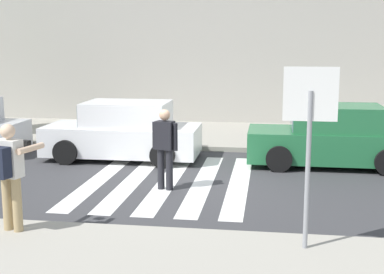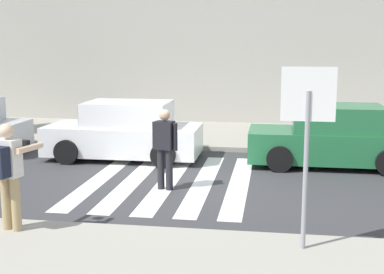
{
  "view_description": "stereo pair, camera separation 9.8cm",
  "coord_description": "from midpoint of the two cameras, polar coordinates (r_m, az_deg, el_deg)",
  "views": [
    {
      "loc": [
        2.23,
        -11.37,
        3.12
      ],
      "look_at": [
        0.6,
        -0.2,
        1.1
      ],
      "focal_mm": 50.0,
      "sensor_mm": 36.0,
      "label": 1
    },
    {
      "loc": [
        2.33,
        -11.36,
        3.12
      ],
      "look_at": [
        0.6,
        -0.2,
        1.1
      ],
      "focal_mm": 50.0,
      "sensor_mm": 36.0,
      "label": 2
    }
  ],
  "objects": [
    {
      "name": "crosswalk_stripe_2",
      "position": [
        12.19,
        -2.28,
        -4.67
      ],
      "size": [
        0.44,
        5.2,
        0.01
      ],
      "primitive_type": "cube",
      "color": "silver",
      "rests_on": "ground"
    },
    {
      "name": "crosswalk_stripe_0",
      "position": [
        12.59,
        -9.46,
        -4.33
      ],
      "size": [
        0.44,
        5.2,
        0.01
      ],
      "primitive_type": "cube",
      "color": "silver",
      "rests_on": "ground"
    },
    {
      "name": "parked_car_white",
      "position": [
        14.41,
        -6.99,
        0.5
      ],
      "size": [
        4.1,
        1.92,
        1.55
      ],
      "color": "white",
      "rests_on": "ground"
    },
    {
      "name": "crosswalk_stripe_4",
      "position": [
        12.0,
        5.27,
        -4.95
      ],
      "size": [
        0.44,
        5.2,
        0.01
      ],
      "primitive_type": "cube",
      "color": "silver",
      "rests_on": "ground"
    },
    {
      "name": "pedestrian_crossing",
      "position": [
        11.28,
        -2.66,
        -0.83
      ],
      "size": [
        0.56,
        0.33,
        1.72
      ],
      "color": "#232328",
      "rests_on": "ground"
    },
    {
      "name": "stop_sign",
      "position": [
        7.69,
        12.58,
        1.99
      ],
      "size": [
        0.76,
        0.08,
        2.64
      ],
      "color": "gray",
      "rests_on": "sidewalk_near"
    },
    {
      "name": "photographer_with_backpack",
      "position": [
        8.87,
        -18.77,
        -3.13
      ],
      "size": [
        0.7,
        0.92,
        1.72
      ],
      "color": "tan",
      "rests_on": "sidewalk_near"
    },
    {
      "name": "building_facade_far",
      "position": [
        21.89,
        2.89,
        11.6
      ],
      "size": [
        56.0,
        4.0,
        7.35
      ],
      "primitive_type": "cube",
      "color": "#ADA89E",
      "rests_on": "ground"
    },
    {
      "name": "ground_plane",
      "position": [
        12.0,
        -2.46,
        -4.93
      ],
      "size": [
        120.0,
        120.0,
        0.0
      ],
      "primitive_type": "plane",
      "color": "#38383A"
    },
    {
      "name": "parked_car_green",
      "position": [
        13.96,
        14.95,
        -0.08
      ],
      "size": [
        4.1,
        1.92,
        1.55
      ],
      "color": "#236B3D",
      "rests_on": "ground"
    },
    {
      "name": "crosswalk_stripe_3",
      "position": [
        12.07,
        1.47,
        -4.82
      ],
      "size": [
        0.44,
        5.2,
        0.01
      ],
      "primitive_type": "cube",
      "color": "silver",
      "rests_on": "ground"
    },
    {
      "name": "sidewalk_far",
      "position": [
        17.78,
        1.31,
        0.27
      ],
      "size": [
        60.0,
        4.8,
        0.14
      ],
      "primitive_type": "cube",
      "color": "#9E998C",
      "rests_on": "ground"
    },
    {
      "name": "crosswalk_stripe_1",
      "position": [
        12.37,
        -5.93,
        -4.5
      ],
      "size": [
        0.44,
        5.2,
        0.01
      ],
      "primitive_type": "cube",
      "color": "silver",
      "rests_on": "ground"
    }
  ]
}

